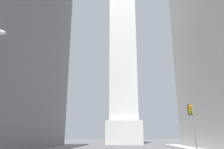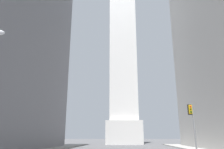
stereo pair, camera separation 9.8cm
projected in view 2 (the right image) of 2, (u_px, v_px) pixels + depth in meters
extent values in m
cube|color=silver|center=(124.00, 133.00, 55.94)|extent=(9.04, 9.04, 5.69)
cube|color=white|center=(123.00, 27.00, 64.20)|extent=(7.23, 7.23, 54.43)
cylinder|color=slate|center=(194.00, 128.00, 26.82)|extent=(0.18, 0.18, 5.86)
cube|color=yellow|center=(190.00, 109.00, 27.45)|extent=(0.35, 0.35, 1.10)
cube|color=black|center=(190.00, 110.00, 27.62)|extent=(0.58, 0.04, 1.32)
sphere|color=red|center=(190.00, 106.00, 27.36)|extent=(0.22, 0.22, 0.22)
sphere|color=#483506|center=(191.00, 109.00, 27.26)|extent=(0.22, 0.22, 0.22)
sphere|color=#073410|center=(191.00, 112.00, 27.17)|extent=(0.22, 0.22, 0.22)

